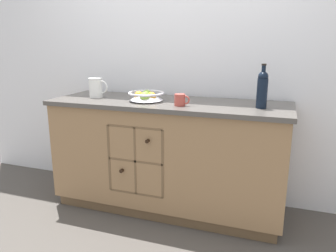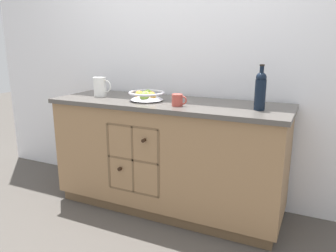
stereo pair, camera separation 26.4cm
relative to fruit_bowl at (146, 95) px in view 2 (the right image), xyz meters
The scene contains 7 objects.
ground_plane 0.98m from the fruit_bowl, 15.90° to the left, with size 14.00×14.00×0.00m, color #4C4742.
back_wall 0.54m from the fruit_bowl, 67.96° to the left, with size 4.40×0.06×2.55m, color white.
kitchen_island 0.53m from the fruit_bowl, 15.41° to the left, with size 1.91×0.65×0.92m.
fruit_bowl is the anchor object (origin of this frame).
white_pitcher 0.48m from the fruit_bowl, behind, with size 0.17×0.12×0.17m.
ceramic_mug 0.33m from the fruit_bowl, 16.80° to the right, with size 0.12×0.08×0.09m.
standing_wine_bottle 0.89m from the fruit_bowl, ahead, with size 0.08×0.08×0.31m.
Camera 2 is at (1.10, -2.32, 1.37)m, focal length 35.00 mm.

